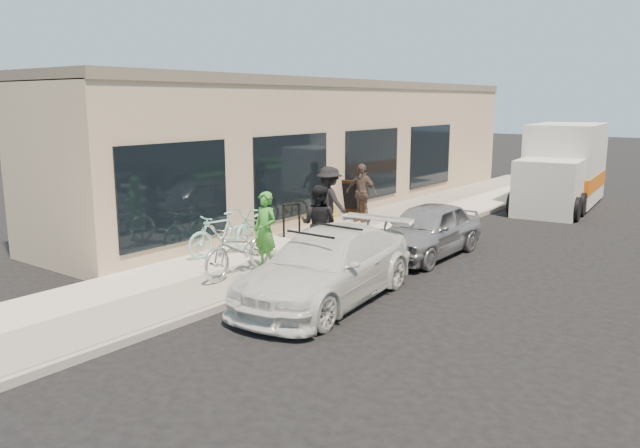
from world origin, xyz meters
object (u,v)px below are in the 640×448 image
Objects in this scene: sandwich_board at (353,197)px; bystander_b at (361,193)px; woman_rider at (265,231)px; cruiser_bike_a at (220,234)px; tandem_bike at (240,248)px; man_standing at (319,224)px; moving_truck at (562,170)px; cruiser_bike_b at (255,225)px; sedan_white at (327,266)px; bystander_a at (329,201)px; sedan_silver at (427,230)px; cruiser_bike_c at (327,211)px; bike_rack at (292,216)px.

sandwich_board is 0.95m from bystander_b.
cruiser_bike_a is at bearing 176.02° from woman_rider.
man_standing reaches higher than tandem_bike.
cruiser_bike_b is (-3.89, -11.26, -0.61)m from moving_truck.
woman_rider reaches higher than cruiser_bike_a.
bystander_a reaches higher than sedan_white.
sedan_white is at bearing -11.52° from woman_rider.
sedan_white is 2.84× the size of woman_rider.
moving_truck reaches higher than sedan_silver.
cruiser_bike_a is (0.41, -5.95, -0.08)m from sandwich_board.
tandem_bike reaches higher than cruiser_bike_b.
man_standing is (-1.31, -2.45, 0.37)m from sedan_silver.
bystander_b is (0.35, 4.12, 0.35)m from cruiser_bike_b.
moving_truck reaches higher than bystander_b.
cruiser_bike_b is 1.11× the size of bystander_b.
bystander_b is at bearing 67.15° from cruiser_bike_b.
bystander_a is at bearing 120.11° from sedan_white.
moving_truck is 11.75m from man_standing.
moving_truck is 3.63× the size of cruiser_bike_a.
cruiser_bike_c is 0.87m from bystander_a.
bystander_a is (1.10, -2.74, 0.33)m from sandwich_board.
woman_rider is 3.56m from bystander_a.
bystander_b reaches higher than sandwich_board.
moving_truck is 3.57× the size of cruiser_bike_c.
cruiser_bike_a is (-1.59, 0.23, -0.32)m from woman_rider.
bike_rack is at bearing -53.27° from man_standing.
tandem_bike is (-2.10, -0.08, 0.05)m from sedan_white.
sedan_white is at bearing -70.46° from cruiser_bike_c.
cruiser_bike_c is at bearing 113.26° from woman_rider.
cruiser_bike_b reaches higher than bike_rack.
moving_truck is 11.93m from cruiser_bike_b.
moving_truck is 13.57m from tandem_bike.
bike_rack is at bearing 102.55° from cruiser_bike_a.
man_standing reaches higher than woman_rider.
sandwich_board is 0.30× the size of sedan_silver.
sandwich_board is at bearing -128.87° from moving_truck.
cruiser_bike_c is at bearing -97.40° from bystander_b.
sandwich_board is at bearing 104.90° from cruiser_bike_a.
cruiser_bike_b reaches higher than cruiser_bike_a.
tandem_bike is 4.84m from cruiser_bike_c.
bystander_a reaches higher than sandwich_board.
bike_rack is 2.62m from cruiser_bike_a.
sedan_silver is 2.21× the size of cruiser_bike_c.
cruiser_bike_a is at bearing 143.94° from tandem_bike.
bystander_b reaches higher than sedan_white.
man_standing is at bearing 132.95° from bystander_a.
cruiser_bike_c is at bearing 98.04° from cruiser_bike_a.
cruiser_bike_c is at bearing -38.46° from bystander_a.
cruiser_bike_c is (0.60, -2.15, -0.07)m from sandwich_board.
cruiser_bike_c is (-3.62, -8.69, -0.60)m from moving_truck.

